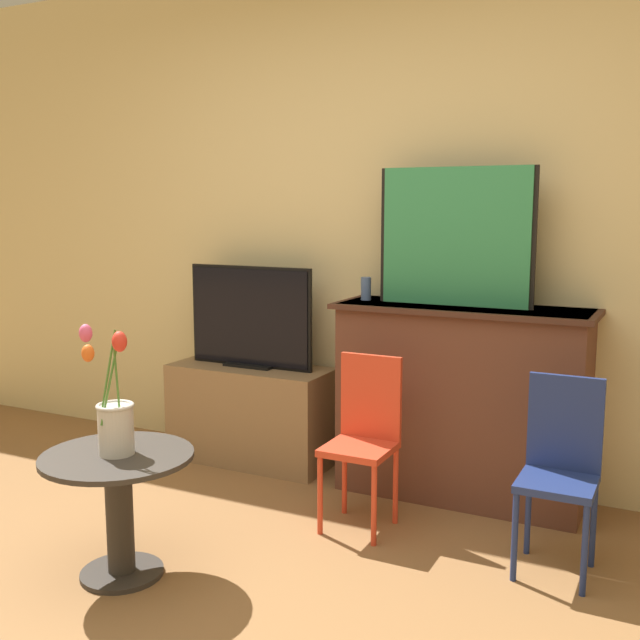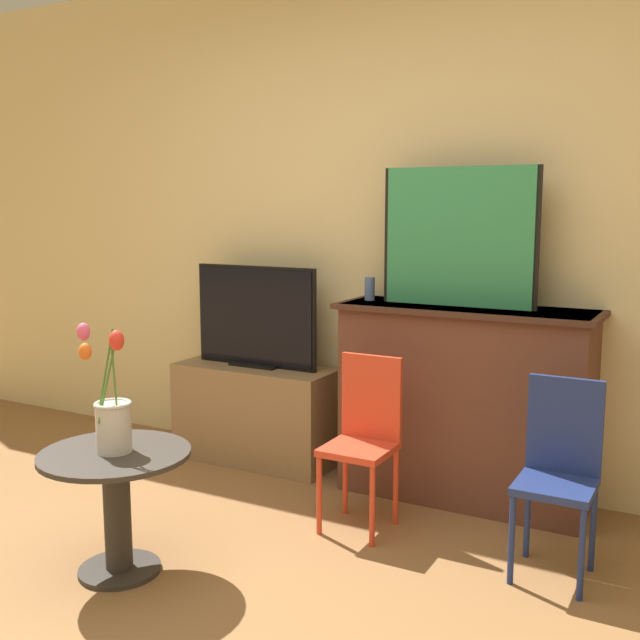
% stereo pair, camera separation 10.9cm
% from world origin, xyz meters
% --- Properties ---
extents(wall_back, '(8.00, 0.06, 2.70)m').
position_xyz_m(wall_back, '(0.00, 2.13, 1.35)').
color(wall_back, beige).
rests_on(wall_back, ground).
extents(fireplace_mantel, '(1.23, 0.42, 0.95)m').
position_xyz_m(fireplace_mantel, '(0.45, 1.91, 0.49)').
color(fireplace_mantel, brown).
rests_on(fireplace_mantel, ground).
extents(painting, '(0.75, 0.03, 0.65)m').
position_xyz_m(painting, '(0.40, 1.91, 1.28)').
color(painting, black).
rests_on(painting, fireplace_mantel).
extents(mantel_candle, '(0.05, 0.05, 0.12)m').
position_xyz_m(mantel_candle, '(-0.05, 1.91, 1.01)').
color(mantel_candle, '#4C6699').
rests_on(mantel_candle, fireplace_mantel).
extents(tv_stand, '(0.91, 0.37, 0.54)m').
position_xyz_m(tv_stand, '(-0.74, 1.89, 0.27)').
color(tv_stand, olive).
rests_on(tv_stand, ground).
extents(tv_monitor, '(0.75, 0.12, 0.56)m').
position_xyz_m(tv_monitor, '(-0.74, 1.90, 0.81)').
color(tv_monitor, black).
rests_on(tv_monitor, tv_stand).
extents(chair_red, '(0.29, 0.29, 0.76)m').
position_xyz_m(chair_red, '(0.16, 1.40, 0.43)').
color(chair_red, red).
rests_on(chair_red, ground).
extents(chair_blue, '(0.29, 0.29, 0.76)m').
position_xyz_m(chair_blue, '(1.01, 1.37, 0.43)').
color(chair_blue, navy).
rests_on(chair_blue, ground).
extents(side_table, '(0.58, 0.58, 0.49)m').
position_xyz_m(side_table, '(-0.49, 0.54, 0.32)').
color(side_table, '#332D28').
rests_on(side_table, ground).
extents(vase_tulips, '(0.15, 0.21, 0.51)m').
position_xyz_m(vase_tulips, '(-0.49, 0.53, 0.64)').
color(vase_tulips, beige).
rests_on(vase_tulips, side_table).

